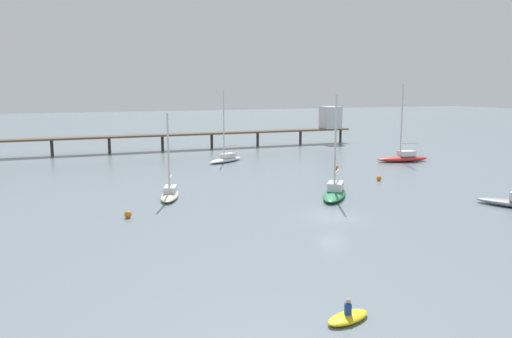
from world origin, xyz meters
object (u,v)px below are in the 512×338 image
object	(u,v)px
pier	(256,127)
sailboat_red	(403,157)
sailboat_green	(335,191)
mooring_buoy_inner	(336,167)
sailboat_white	(226,158)
mooring_buoy_near	(128,214)
sailboat_cream	(170,193)
dinghy_yellow	(348,317)
mooring_buoy_far	(379,178)

from	to	relation	value
pier	sailboat_red	bearing A→B (deg)	-63.18
sailboat_green	mooring_buoy_inner	bearing A→B (deg)	58.96
pier	sailboat_white	world-z (taller)	sailboat_white
pier	mooring_buoy_near	size ratio (longest dim) A/B	104.53
pier	sailboat_cream	world-z (taller)	sailboat_cream
sailboat_green	mooring_buoy_inner	xyz separation A→B (m)	(9.19, 15.28, -0.36)
dinghy_yellow	mooring_buoy_near	world-z (taller)	dinghy_yellow
sailboat_red	dinghy_yellow	xyz separation A→B (m)	(-36.13, -42.81, -0.49)
sailboat_cream	dinghy_yellow	world-z (taller)	sailboat_cream
sailboat_white	mooring_buoy_far	world-z (taller)	sailboat_white
dinghy_yellow	mooring_buoy_near	bearing A→B (deg)	106.87
dinghy_yellow	sailboat_cream	bearing A→B (deg)	94.13
pier	sailboat_red	size ratio (longest dim) A/B	5.69
pier	sailboat_green	distance (m)	45.81
pier	sailboat_white	distance (m)	20.95
sailboat_green	mooring_buoy_near	size ratio (longest dim) A/B	16.67
mooring_buoy_inner	mooring_buoy_near	size ratio (longest dim) A/B	0.95
mooring_buoy_far	mooring_buoy_near	distance (m)	31.37
dinghy_yellow	mooring_buoy_far	world-z (taller)	dinghy_yellow
sailboat_red	sailboat_white	bearing A→B (deg)	159.16
mooring_buoy_inner	sailboat_red	bearing A→B (deg)	12.03
sailboat_white	sailboat_red	xyz separation A→B (m)	(25.09, -9.55, 0.06)
dinghy_yellow	mooring_buoy_far	xyz separation A→B (m)	(23.36, 30.77, 0.09)
mooring_buoy_far	dinghy_yellow	bearing A→B (deg)	-127.20
sailboat_cream	mooring_buoy_inner	world-z (taller)	sailboat_cream
sailboat_green	mooring_buoy_near	world-z (taller)	sailboat_green
sailboat_green	sailboat_red	world-z (taller)	sailboat_red
sailboat_white	dinghy_yellow	bearing A→B (deg)	-101.91
pier	mooring_buoy_near	distance (m)	54.64
sailboat_green	sailboat_cream	bearing A→B (deg)	160.21
sailboat_green	sailboat_cream	size ratio (longest dim) A/B	1.21
sailboat_cream	mooring_buoy_near	bearing A→B (deg)	-127.82
pier	mooring_buoy_near	xyz separation A→B (m)	(-29.87, -45.61, -3.45)
sailboat_green	sailboat_red	xyz separation A→B (m)	(22.44, 18.10, 0.05)
pier	mooring_buoy_inner	bearing A→B (deg)	-89.48
pier	dinghy_yellow	size ratio (longest dim) A/B	23.73
sailboat_white	mooring_buoy_inner	bearing A→B (deg)	-46.23
pier	sailboat_white	xyz separation A→B (m)	(-11.58, -17.18, -3.12)
dinghy_yellow	sailboat_white	bearing A→B (deg)	78.09
mooring_buoy_near	mooring_buoy_inner	bearing A→B (deg)	28.06
pier	sailboat_cream	size ratio (longest dim) A/B	7.60
dinghy_yellow	mooring_buoy_inner	world-z (taller)	dinghy_yellow
sailboat_white	mooring_buoy_far	size ratio (longest dim) A/B	17.55
sailboat_green	mooring_buoy_far	world-z (taller)	sailboat_green
sailboat_cream	mooring_buoy_near	size ratio (longest dim) A/B	13.74
sailboat_cream	mooring_buoy_inner	xyz separation A→B (m)	(25.09, 9.56, -0.28)
sailboat_red	mooring_buoy_far	size ratio (longest dim) A/B	19.02
mooring_buoy_near	pier	bearing A→B (deg)	56.78
sailboat_cream	mooring_buoy_far	distance (m)	25.56
sailboat_white	sailboat_red	world-z (taller)	sailboat_red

